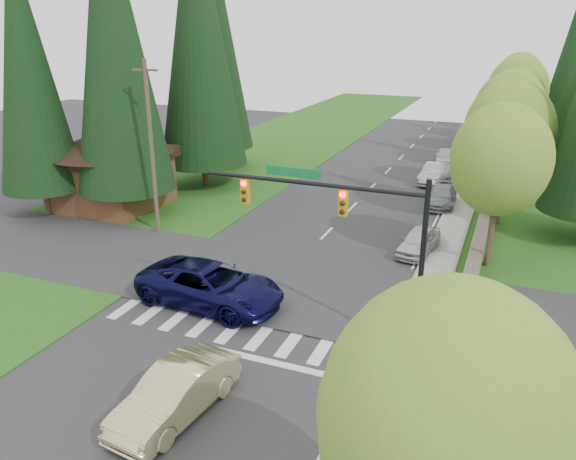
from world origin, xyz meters
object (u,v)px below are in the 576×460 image
Objects in this scene: parked_car_c at (434,174)px; parked_car_e at (467,135)px; sedan_champagne at (176,393)px; suv_navy at (210,285)px; parked_car_b at (442,196)px; parked_car_a at (419,241)px; parked_car_d at (446,157)px.

parked_car_e reaches higher than parked_car_c.
sedan_champagne is at bearing -90.42° from parked_car_c.
suv_navy reaches higher than parked_car_b.
parked_car_a is 9.21m from parked_car_b.
sedan_champagne is at bearing -97.75° from parked_car_e.
parked_car_a is (7.50, 9.47, -0.25)m from suv_navy.
parked_car_b is at bearing -16.80° from suv_navy.
suv_navy reaches higher than parked_car_a.
parked_car_e reaches higher than parked_car_d.
sedan_champagne is 26.15m from parked_car_b.
parked_car_c is at bearing 90.95° from sedan_champagne.
sedan_champagne is 0.74× the size of suv_navy.
suv_navy reaches higher than parked_car_d.
parked_car_b is 12.39m from parked_car_d.
sedan_champagne is 1.07× the size of parked_car_c.
sedan_champagne is 1.24× the size of parked_car_a.
suv_navy is at bearing 118.37° from sedan_champagne.
parked_car_e is (-0.59, 23.42, 0.13)m from parked_car_b.
parked_car_a reaches higher than parked_car_b.
sedan_champagne is 49.31m from parked_car_e.
parked_car_d is (-1.35, 12.32, 0.06)m from parked_car_b.
suv_navy is 31.60m from parked_car_d.
parked_car_b is at bearing -71.03° from parked_car_c.
parked_car_d is (0.00, 6.60, -0.05)m from parked_car_c.
parked_car_d is at bearing 92.00° from sedan_champagne.
parked_car_b is at bearing 97.95° from parked_car_a.
suv_navy is at bearing -102.22° from parked_car_e.
suv_navy is 1.24× the size of parked_car_e.
suv_navy is at bearing -108.10° from parked_car_d.
parked_car_c is (6.10, 24.40, -0.17)m from suv_navy.
sedan_champagne is at bearing -102.58° from parked_car_b.
parked_car_a is at bearing -91.84° from parked_car_e.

